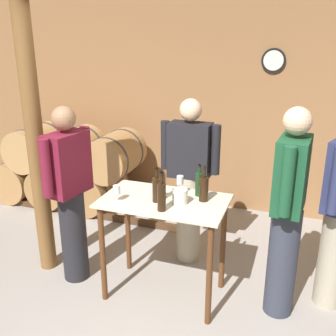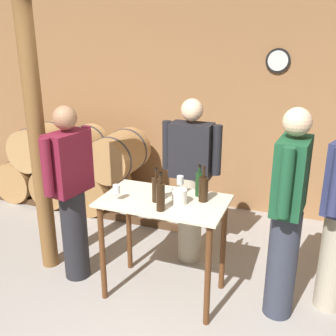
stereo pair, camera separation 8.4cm
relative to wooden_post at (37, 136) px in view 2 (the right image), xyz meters
name	(u,v)px [view 2 (the right image)]	position (x,y,z in m)	size (l,w,h in m)	color
back_wall	(234,108)	(1.39, 2.06, 0.00)	(8.40, 0.08, 2.70)	#996B42
barrel_rack	(71,167)	(-0.68, 1.43, -0.83)	(3.70, 0.75, 1.07)	#4C331E
tasting_table	(164,221)	(1.26, -0.02, -0.62)	(1.06, 0.63, 0.92)	beige
wooden_post	(37,136)	(0.00, 0.00, 0.00)	(0.16, 0.16, 2.70)	brown
wine_bottle_far_left	(156,189)	(1.22, -0.07, -0.31)	(0.07, 0.07, 0.29)	black
wine_bottle_left	(161,196)	(1.32, -0.22, -0.30)	(0.07, 0.07, 0.32)	black
wine_bottle_center	(199,184)	(1.51, 0.17, -0.31)	(0.07, 0.07, 0.28)	#193819
wine_bottle_right	(203,188)	(1.58, 0.07, -0.31)	(0.08, 0.08, 0.31)	black
wine_glass_near_left	(117,190)	(0.90, -0.17, -0.33)	(0.06, 0.06, 0.14)	silver
wine_glass_near_center	(180,181)	(1.35, 0.15, -0.31)	(0.06, 0.06, 0.16)	silver
ice_bucket	(179,196)	(1.41, -0.04, -0.36)	(0.13, 0.13, 0.12)	white
person_visitor_with_scarf	(191,179)	(1.30, 0.61, -0.46)	(0.59, 0.24, 1.68)	#B7AD93
person_visitor_bearded	(71,192)	(0.37, -0.07, -0.47)	(0.29, 0.58, 1.67)	#232328
person_visitor_near_door	(287,213)	(2.26, 0.07, -0.42)	(0.25, 0.59, 1.75)	#333847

